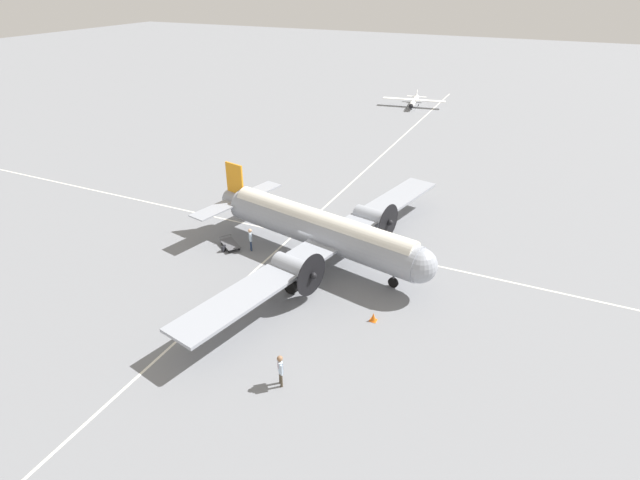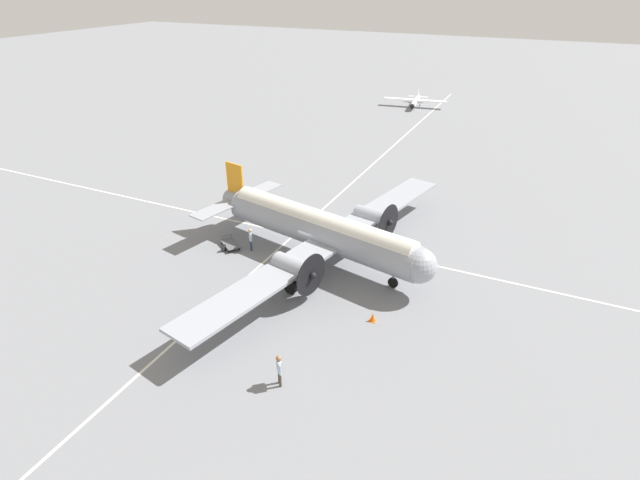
# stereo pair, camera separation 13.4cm
# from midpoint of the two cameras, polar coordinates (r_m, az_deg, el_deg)

# --- Properties ---
(ground_plane) EXTENTS (300.00, 300.00, 0.00)m
(ground_plane) POSITION_cam_midpoint_polar(r_m,az_deg,el_deg) (36.15, 0.11, -2.17)
(ground_plane) COLOR slate
(apron_line_eastwest) EXTENTS (120.00, 0.16, 0.01)m
(apron_line_eastwest) POSITION_cam_midpoint_polar(r_m,az_deg,el_deg) (37.55, -4.67, -1.02)
(apron_line_eastwest) COLOR silver
(apron_line_eastwest) RESTS_ON ground_plane
(apron_line_northsouth) EXTENTS (0.16, 120.00, 0.01)m
(apron_line_northsouth) POSITION_cam_midpoint_polar(r_m,az_deg,el_deg) (38.22, 1.77, -0.37)
(apron_line_northsouth) COLOR silver
(apron_line_northsouth) RESTS_ON ground_plane
(airliner_main) EXTENTS (26.99, 18.31, 5.46)m
(airliner_main) POSITION_cam_midpoint_polar(r_m,az_deg,el_deg) (34.79, 0.61, 1.07)
(airliner_main) COLOR #9399A3
(airliner_main) RESTS_ON ground_plane
(crew_foreground) EXTENTS (0.50, 0.46, 1.86)m
(crew_foreground) POSITION_cam_midpoint_polar(r_m,az_deg,el_deg) (25.43, -4.53, -14.30)
(crew_foreground) COLOR #473D2D
(crew_foreground) RESTS_ON ground_plane
(passenger_boarding) EXTENTS (0.49, 0.42, 1.77)m
(passenger_boarding) POSITION_cam_midpoint_polar(r_m,az_deg,el_deg) (37.14, -7.85, 0.34)
(passenger_boarding) COLOR navy
(passenger_boarding) RESTS_ON ground_plane
(suitcase_near_door) EXTENTS (0.41, 0.12, 0.51)m
(suitcase_near_door) POSITION_cam_midpoint_polar(r_m,az_deg,el_deg) (37.71, -10.83, -0.93)
(suitcase_near_door) COLOR #232328
(suitcase_near_door) RESTS_ON ground_plane
(baggage_cart) EXTENTS (1.92, 2.17, 0.56)m
(baggage_cart) POSITION_cam_midpoint_polar(r_m,az_deg,el_deg) (38.17, -10.13, -0.42)
(baggage_cart) COLOR #56565B
(baggage_cart) RESTS_ON ground_plane
(light_aircraft_distant) EXTENTS (7.19, 9.60, 1.87)m
(light_aircraft_distant) POSITION_cam_midpoint_polar(r_m,az_deg,el_deg) (81.01, 10.87, 15.28)
(light_aircraft_distant) COLOR white
(light_aircraft_distant) RESTS_ON ground_plane
(traffic_cone) EXTENTS (0.41, 0.41, 0.54)m
(traffic_cone) POSITION_cam_midpoint_polar(r_m,az_deg,el_deg) (30.11, 6.19, -8.77)
(traffic_cone) COLOR orange
(traffic_cone) RESTS_ON ground_plane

